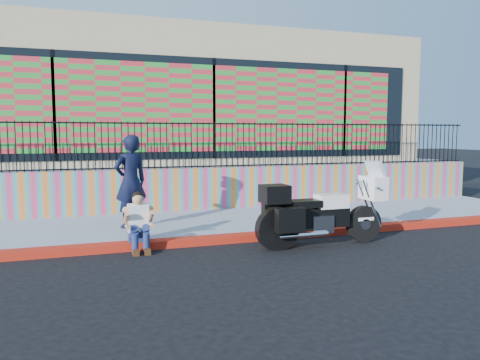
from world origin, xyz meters
name	(u,v)px	position (x,y,z in m)	size (l,w,h in m)	color
ground	(269,239)	(0.00, 0.00, 0.00)	(90.00, 90.00, 0.00)	black
red_curb	(269,236)	(0.00, 0.00, 0.07)	(16.00, 0.30, 0.15)	#9E0B11
sidewalk	(242,221)	(0.00, 1.65, 0.07)	(16.00, 3.00, 0.15)	#8790A2
mural_wall	(223,188)	(0.00, 3.25, 0.70)	(16.00, 0.20, 1.10)	#E23B6B
metal_fence	(223,145)	(0.00, 3.25, 1.85)	(15.80, 0.04, 1.20)	black
elevated_platform	(184,175)	(0.00, 8.35, 0.62)	(16.00, 10.00, 1.25)	#8790A2
storefront_building	(184,103)	(0.00, 8.13, 3.25)	(14.00, 8.06, 4.00)	tan
police_motorcycle	(320,211)	(0.72, -0.82, 0.68)	(2.60, 0.86, 1.62)	black
police_officer	(131,181)	(-2.60, 1.42, 1.14)	(0.72, 0.47, 1.98)	black
seated_man	(139,227)	(-2.61, -0.13, 0.45)	(0.54, 0.71, 1.06)	navy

